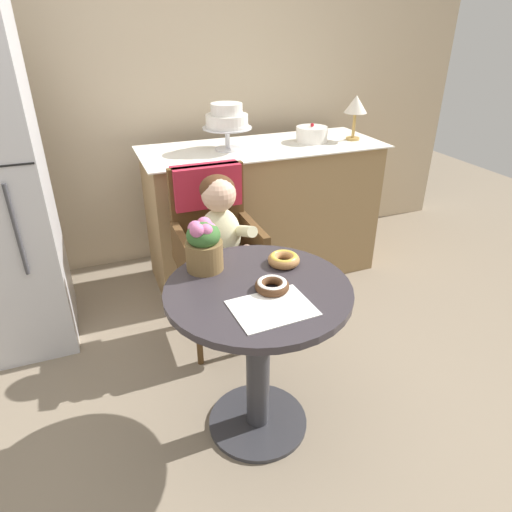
# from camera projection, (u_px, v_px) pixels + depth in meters

# --- Properties ---
(ground_plane) EXTENTS (8.00, 8.00, 0.00)m
(ground_plane) POSITION_uv_depth(u_px,v_px,m) (258.00, 422.00, 2.05)
(ground_plane) COLOR gray
(back_wall) EXTENTS (4.80, 0.10, 2.70)m
(back_wall) POSITION_uv_depth(u_px,v_px,m) (154.00, 65.00, 2.94)
(back_wall) COLOR #C1AD8E
(back_wall) RESTS_ON ground
(cafe_table) EXTENTS (0.72, 0.72, 0.72)m
(cafe_table) POSITION_uv_depth(u_px,v_px,m) (258.00, 332.00, 1.81)
(cafe_table) COLOR #332D33
(cafe_table) RESTS_ON ground
(wicker_chair) EXTENTS (0.42, 0.45, 0.95)m
(wicker_chair) POSITION_uv_depth(u_px,v_px,m) (213.00, 228.00, 2.39)
(wicker_chair) COLOR brown
(wicker_chair) RESTS_ON ground
(seated_child) EXTENTS (0.27, 0.32, 0.73)m
(seated_child) POSITION_uv_depth(u_px,v_px,m) (222.00, 233.00, 2.24)
(seated_child) COLOR beige
(seated_child) RESTS_ON ground
(paper_napkin) EXTENTS (0.29, 0.23, 0.00)m
(paper_napkin) POSITION_uv_depth(u_px,v_px,m) (272.00, 308.00, 1.59)
(paper_napkin) COLOR white
(paper_napkin) RESTS_ON cafe_table
(donut_front) EXTENTS (0.13, 0.13, 0.04)m
(donut_front) POSITION_uv_depth(u_px,v_px,m) (272.00, 285.00, 1.68)
(donut_front) COLOR #4C2D19
(donut_front) RESTS_ON cafe_table
(donut_mid) EXTENTS (0.13, 0.13, 0.04)m
(donut_mid) POSITION_uv_depth(u_px,v_px,m) (284.00, 259.00, 1.86)
(donut_mid) COLOR #AD7542
(donut_mid) RESTS_ON cafe_table
(flower_vase) EXTENTS (0.15, 0.15, 0.22)m
(flower_vase) POSITION_uv_depth(u_px,v_px,m) (204.00, 244.00, 1.79)
(flower_vase) COLOR brown
(flower_vase) RESTS_ON cafe_table
(display_counter) EXTENTS (1.56, 0.62, 0.90)m
(display_counter) POSITION_uv_depth(u_px,v_px,m) (263.00, 211.00, 3.09)
(display_counter) COLOR #93754C
(display_counter) RESTS_ON ground
(tiered_cake_stand) EXTENTS (0.30, 0.30, 0.28)m
(tiered_cake_stand) POSITION_uv_depth(u_px,v_px,m) (227.00, 119.00, 2.71)
(tiered_cake_stand) COLOR silver
(tiered_cake_stand) RESTS_ON display_counter
(round_layer_cake) EXTENTS (0.21, 0.21, 0.12)m
(round_layer_cake) POSITION_uv_depth(u_px,v_px,m) (312.00, 134.00, 2.96)
(round_layer_cake) COLOR white
(round_layer_cake) RESTS_ON display_counter
(table_lamp) EXTENTS (0.15, 0.15, 0.28)m
(table_lamp) POSITION_uv_depth(u_px,v_px,m) (356.00, 106.00, 2.93)
(table_lamp) COLOR #B28C47
(table_lamp) RESTS_ON display_counter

